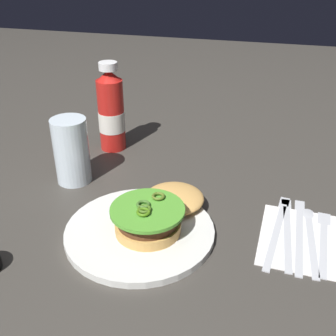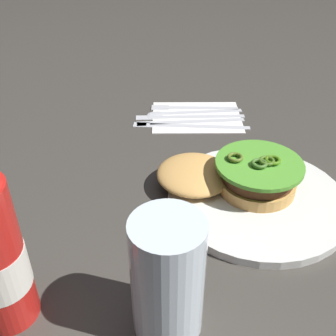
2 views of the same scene
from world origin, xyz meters
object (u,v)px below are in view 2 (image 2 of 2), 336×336
at_px(dinner_plate, 256,198).
at_px(burger_sandwich, 234,176).
at_px(steak_knife, 184,124).
at_px(table_knife, 184,120).
at_px(water_glass, 168,278).
at_px(spoon_utensil, 181,111).
at_px(butter_knife, 183,115).
at_px(napkin, 197,117).
at_px(fork_utensil, 186,106).

bearing_deg(dinner_plate, burger_sandwich, -35.39).
bearing_deg(steak_knife, table_knife, -95.74).
height_order(water_glass, steak_knife, water_glass).
height_order(dinner_plate, steak_knife, dinner_plate).
relative_size(water_glass, table_knife, 0.66).
height_order(spoon_utensil, table_knife, same).
relative_size(table_knife, steak_knife, 0.94).
bearing_deg(table_knife, butter_knife, -90.92).
xyz_separation_m(spoon_utensil, butter_knife, (-0.00, 0.02, 0.00)).
bearing_deg(napkin, water_glass, 80.16).
bearing_deg(table_knife, water_glass, 83.20).
distance_m(water_glass, napkin, 0.47).
bearing_deg(dinner_plate, table_knife, -70.71).
bearing_deg(napkin, butter_knife, -0.87).
xyz_separation_m(fork_utensil, butter_knife, (0.01, 0.04, 0.00)).
xyz_separation_m(water_glass, napkin, (-0.08, -0.46, -0.07)).
height_order(burger_sandwich, butter_knife, burger_sandwich).
bearing_deg(spoon_utensil, table_knife, 92.20).
bearing_deg(burger_sandwich, steak_knife, -74.87).
xyz_separation_m(fork_utensil, steak_knife, (0.01, 0.08, 0.00)).
relative_size(fork_utensil, table_knife, 0.85).
height_order(burger_sandwich, water_glass, water_glass).
relative_size(fork_utensil, steak_knife, 0.81).
height_order(napkin, spoon_utensil, spoon_utensil).
height_order(table_knife, steak_knife, same).
distance_m(burger_sandwich, napkin, 0.25).
relative_size(napkin, spoon_utensil, 0.90).
bearing_deg(burger_sandwich, butter_knife, -77.47).
xyz_separation_m(dinner_plate, spoon_utensil, (0.09, -0.28, -0.00)).
height_order(burger_sandwich, steak_knife, burger_sandwich).
distance_m(fork_utensil, steak_knife, 0.08).
bearing_deg(butter_knife, table_knife, 89.08).
height_order(spoon_utensil, steak_knife, same).
relative_size(burger_sandwich, fork_utensil, 1.16).
height_order(napkin, butter_knife, butter_knife).
distance_m(burger_sandwich, steak_knife, 0.22).
bearing_deg(table_knife, dinner_plate, 109.29).
xyz_separation_m(table_knife, steak_knife, (0.00, 0.02, 0.00)).
bearing_deg(water_glass, spoon_utensil, -96.07).
bearing_deg(steak_knife, napkin, -128.63).
bearing_deg(fork_utensil, dinner_plate, 103.82).
xyz_separation_m(dinner_plate, burger_sandwich, (0.03, -0.02, 0.03)).
distance_m(spoon_utensil, table_knife, 0.04).
distance_m(water_glass, fork_utensil, 0.51).
xyz_separation_m(napkin, fork_utensil, (0.02, -0.04, 0.00)).
bearing_deg(steak_knife, burger_sandwich, 105.13).
distance_m(dinner_plate, butter_knife, 0.28).
height_order(water_glass, spoon_utensil, water_glass).
distance_m(dinner_plate, steak_knife, 0.25).
xyz_separation_m(water_glass, spoon_utensil, (-0.05, -0.48, -0.06)).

